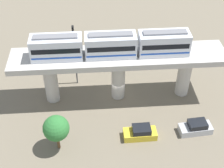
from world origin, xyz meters
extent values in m
plane|color=#706654|center=(0.00, 0.00, 0.00)|extent=(120.00, 120.00, 0.00)
cylinder|color=#B7B2AA|center=(0.00, -9.38, 3.26)|extent=(1.90, 1.90, 6.51)
cylinder|color=#B7B2AA|center=(0.00, 0.00, 3.26)|extent=(1.90, 1.90, 6.51)
cylinder|color=#B7B2AA|center=(0.00, 9.38, 3.26)|extent=(1.90, 1.90, 6.51)
cube|color=#B7B2AA|center=(0.00, 0.00, 6.91)|extent=(5.20, 28.85, 0.80)
cube|color=silver|center=(0.00, -8.02, 8.81)|extent=(2.60, 6.60, 3.00)
cube|color=black|center=(0.00, -8.02, 9.06)|extent=(2.64, 6.07, 0.70)
cube|color=#1947B2|center=(0.00, -8.02, 8.06)|extent=(2.64, 6.34, 0.24)
cube|color=slate|center=(0.00, -8.02, 10.43)|extent=(1.10, 5.61, 0.24)
cube|color=silver|center=(0.00, -1.07, 8.81)|extent=(2.60, 6.60, 3.00)
cube|color=black|center=(0.00, -1.07, 9.06)|extent=(2.64, 6.07, 0.70)
cube|color=#1947B2|center=(0.00, -1.07, 8.06)|extent=(2.64, 6.34, 0.24)
cube|color=slate|center=(0.00, -1.07, 10.43)|extent=(1.10, 5.61, 0.24)
cube|color=silver|center=(0.00, 5.88, 8.81)|extent=(2.60, 6.60, 3.00)
cube|color=black|center=(0.00, 5.88, 9.06)|extent=(2.64, 6.07, 0.70)
cube|color=#1947B2|center=(0.00, 5.88, 8.06)|extent=(2.64, 6.34, 0.24)
cube|color=slate|center=(0.00, 5.88, 10.43)|extent=(1.10, 5.61, 0.24)
cube|color=yellow|center=(8.04, 2.10, 0.50)|extent=(1.88, 4.23, 1.00)
cube|color=black|center=(8.04, 2.25, 1.38)|extent=(1.68, 2.33, 0.76)
cube|color=#B2B5BA|center=(7.68, 9.35, 0.50)|extent=(2.14, 4.33, 1.00)
cube|color=black|center=(7.68, 9.50, 1.38)|extent=(1.82, 2.43, 0.76)
cylinder|color=brown|center=(-8.17, -0.76, 1.39)|extent=(0.36, 0.36, 2.79)
sphere|color=#479342|center=(-8.17, -0.76, 3.52)|extent=(2.67, 2.67, 2.67)
cylinder|color=brown|center=(8.98, -8.12, 1.30)|extent=(0.36, 0.36, 2.60)
sphere|color=#2D7233|center=(8.98, -8.12, 3.47)|extent=(3.16, 3.16, 3.16)
cylinder|color=#4C4C51|center=(-3.40, -5.96, 4.66)|extent=(0.20, 0.20, 9.31)
cube|color=black|center=(-3.40, -5.96, 9.61)|extent=(0.44, 0.28, 0.60)
camera|label=1|loc=(35.04, -3.45, 31.87)|focal=51.90mm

